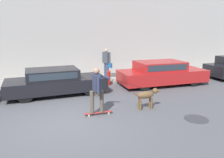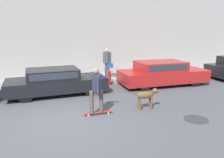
# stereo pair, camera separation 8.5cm
# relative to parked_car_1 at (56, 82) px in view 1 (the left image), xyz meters

# --- Properties ---
(ground_plane) EXTENTS (36.00, 36.00, 0.00)m
(ground_plane) POSITION_rel_parked_car_1_xyz_m (0.17, -3.19, -0.58)
(ground_plane) COLOR #545459
(back_wall) EXTENTS (32.00, 0.30, 5.37)m
(back_wall) POSITION_rel_parked_car_1_xyz_m (0.17, 3.70, 2.10)
(back_wall) COLOR #B2ADA8
(back_wall) RESTS_ON ground_plane
(sidewalk_curb) EXTENTS (30.00, 2.46, 0.12)m
(sidewalk_curb) POSITION_rel_parked_car_1_xyz_m (0.17, 2.30, -0.52)
(sidewalk_curb) COLOR #A39E93
(sidewalk_curb) RESTS_ON ground_plane
(parked_car_1) EXTENTS (4.39, 1.83, 1.17)m
(parked_car_1) POSITION_rel_parked_car_1_xyz_m (0.00, 0.00, 0.00)
(parked_car_1) COLOR black
(parked_car_1) RESTS_ON ground_plane
(parked_car_2) EXTENTS (4.61, 1.87, 1.26)m
(parked_car_2) POSITION_rel_parked_car_1_xyz_m (5.42, 0.00, 0.04)
(parked_car_2) COLOR black
(parked_car_2) RESTS_ON ground_plane
(dog) EXTENTS (1.08, 0.29, 0.77)m
(dog) POSITION_rel_parked_car_1_xyz_m (2.97, -3.00, -0.06)
(dog) COLOR brown
(dog) RESTS_ON ground_plane
(skateboarder) EXTENTS (2.64, 0.58, 1.64)m
(skateboarder) POSITION_rel_parked_car_1_xyz_m (1.12, -2.96, 0.35)
(skateboarder) COLOR beige
(skateboarder) RESTS_ON ground_plane
(pedestrian_with_bag) EXTENTS (0.42, 0.74, 1.69)m
(pedestrian_with_bag) POSITION_rel_parked_car_1_xyz_m (3.04, 2.05, 0.47)
(pedestrian_with_bag) COLOR #3D4760
(pedestrian_with_bag) RESTS_ON sidewalk_curb
(manhole_cover) EXTENTS (0.77, 0.77, 0.01)m
(manhole_cover) POSITION_rel_parked_car_1_xyz_m (4.07, -4.37, -0.58)
(manhole_cover) COLOR #38383D
(manhole_cover) RESTS_ON ground_plane
(fire_hydrant) EXTENTS (0.18, 0.18, 0.79)m
(fire_hydrant) POSITION_rel_parked_car_1_xyz_m (2.77, 0.82, -0.17)
(fire_hydrant) COLOR red
(fire_hydrant) RESTS_ON ground_plane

